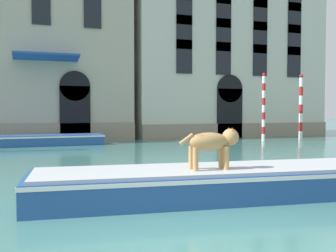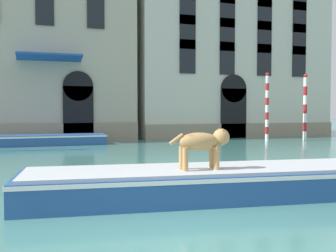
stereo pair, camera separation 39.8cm
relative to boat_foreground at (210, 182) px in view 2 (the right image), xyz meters
The scene contains 6 objects.
palazzo_right 21.78m from the boat_foreground, 62.57° to the left, with size 13.89×6.13×12.04m.
boat_foreground is the anchor object (origin of this frame).
dog_on_deck 0.92m from the boat_foreground, 140.00° to the right, with size 1.30×0.44×0.86m.
boat_moored_near_palazzo 14.47m from the boat_foreground, 102.52° to the left, with size 6.29×1.91×0.54m.
mooring_pole_0 15.70m from the boat_foreground, 53.26° to the left, with size 0.21×0.21×4.05m.
mooring_pole_2 17.33m from the boat_foreground, 46.14° to the left, with size 0.24×0.24×4.05m.
Camera 2 is at (-1.73, -3.73, 1.90)m, focal length 42.00 mm.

